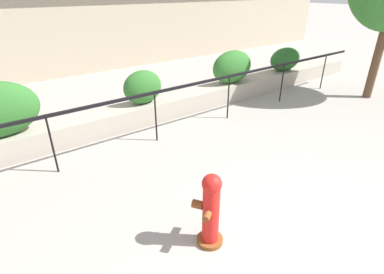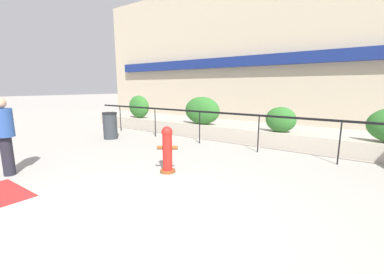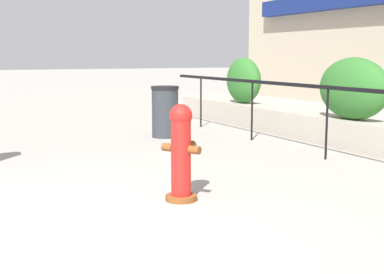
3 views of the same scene
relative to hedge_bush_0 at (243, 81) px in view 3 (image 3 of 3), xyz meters
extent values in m
plane|color=#9E9991|center=(6.41, -6.00, -1.03)|extent=(120.00, 120.00, 0.00)
cylinder|color=black|center=(-0.02, -1.10, -0.45)|extent=(0.04, 0.04, 1.15)
cylinder|color=black|center=(2.12, -1.10, -0.45)|extent=(0.04, 0.04, 1.15)
cylinder|color=black|center=(4.27, -1.10, -0.45)|extent=(0.04, 0.04, 1.15)
ellipsoid|color=#2D6B28|center=(0.00, 0.00, 0.00)|extent=(1.21, 0.57, 1.06)
ellipsoid|color=#2D6B28|center=(3.62, 0.00, 0.01)|extent=(1.56, 0.70, 1.08)
cylinder|color=brown|center=(5.44, -4.13, -1.00)|extent=(0.49, 0.49, 0.06)
cylinder|color=red|center=(5.44, -4.13, -0.54)|extent=(0.30, 0.30, 0.85)
sphere|color=red|center=(5.44, -4.13, -0.07)|extent=(0.25, 0.25, 0.25)
cylinder|color=brown|center=(5.34, -3.97, -0.44)|extent=(0.17, 0.18, 0.11)
cylinder|color=brown|center=(5.58, -4.03, -0.44)|extent=(0.15, 0.14, 0.09)
cylinder|color=brown|center=(5.30, -4.22, -0.44)|extent=(0.15, 0.14, 0.09)
cylinder|color=#2D3338|center=(1.04, -2.43, -0.55)|extent=(0.52, 0.52, 0.95)
cylinder|color=black|center=(1.04, -2.43, -0.05)|extent=(0.55, 0.55, 0.06)
camera|label=1|loc=(3.45, -6.38, 2.08)|focal=28.00mm
camera|label=2|loc=(9.26, -8.41, 0.93)|focal=24.00mm
camera|label=3|loc=(10.70, -6.56, 0.57)|focal=50.00mm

